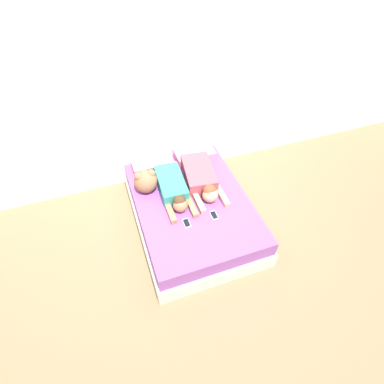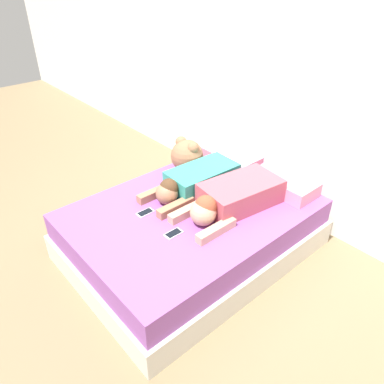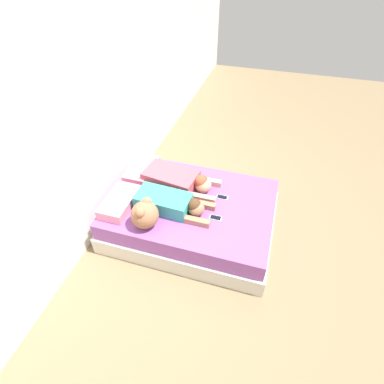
{
  "view_description": "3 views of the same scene",
  "coord_description": "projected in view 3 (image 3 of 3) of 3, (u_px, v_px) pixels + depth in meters",
  "views": [
    {
      "loc": [
        -0.86,
        -2.44,
        3.29
      ],
      "look_at": [
        0.0,
        0.0,
        0.6
      ],
      "focal_mm": 28.0,
      "sensor_mm": 36.0,
      "label": 1
    },
    {
      "loc": [
        1.88,
        -1.65,
        2.2
      ],
      "look_at": [
        0.0,
        0.0,
        0.6
      ],
      "focal_mm": 35.0,
      "sensor_mm": 36.0,
      "label": 2
    },
    {
      "loc": [
        -2.48,
        -0.75,
        2.91
      ],
      "look_at": [
        0.0,
        0.0,
        0.6
      ],
      "focal_mm": 28.0,
      "sensor_mm": 36.0,
      "label": 3
    }
  ],
  "objects": [
    {
      "name": "bed",
      "position": [
        192.0,
        215.0,
        3.72
      ],
      "size": [
        1.46,
        1.98,
        0.45
      ],
      "color": "beige",
      "rests_on": "ground_plane"
    },
    {
      "name": "cell_phone_left",
      "position": [
        216.0,
        218.0,
        3.36
      ],
      "size": [
        0.07,
        0.14,
        0.01
      ],
      "color": "silver",
      "rests_on": "bed"
    },
    {
      "name": "plush_toy",
      "position": [
        145.0,
        214.0,
        3.18
      ],
      "size": [
        0.3,
        0.3,
        0.32
      ],
      "color": "#996647",
      "rests_on": "bed"
    },
    {
      "name": "wall_back",
      "position": [
        92.0,
        124.0,
        3.25
      ],
      "size": [
        12.0,
        0.06,
        2.6
      ],
      "color": "white",
      "rests_on": "ground_plane"
    },
    {
      "name": "person_left",
      "position": [
        172.0,
        203.0,
        3.41
      ],
      "size": [
        0.35,
        0.9,
        0.21
      ],
      "color": "teal",
      "rests_on": "bed"
    },
    {
      "name": "person_right",
      "position": [
        179.0,
        180.0,
        3.7
      ],
      "size": [
        0.46,
        0.96,
        0.23
      ],
      "color": "#B24C59",
      "rests_on": "bed"
    },
    {
      "name": "pillow_head_left",
      "position": [
        120.0,
        202.0,
        3.47
      ],
      "size": [
        0.57,
        0.3,
        0.13
      ],
      "color": "pink",
      "rests_on": "bed"
    },
    {
      "name": "cell_phone_right",
      "position": [
        222.0,
        197.0,
        3.61
      ],
      "size": [
        0.07,
        0.14,
        0.01
      ],
      "color": "silver",
      "rests_on": "bed"
    },
    {
      "name": "ground_plane",
      "position": [
        192.0,
        227.0,
        3.87
      ],
      "size": [
        12.0,
        12.0,
        0.0
      ],
      "primitive_type": "plane",
      "color": "#7F6B4C"
    },
    {
      "name": "pillow_head_right",
      "position": [
        142.0,
        170.0,
        3.92
      ],
      "size": [
        0.57,
        0.3,
        0.13
      ],
      "color": "pink",
      "rests_on": "bed"
    }
  ]
}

